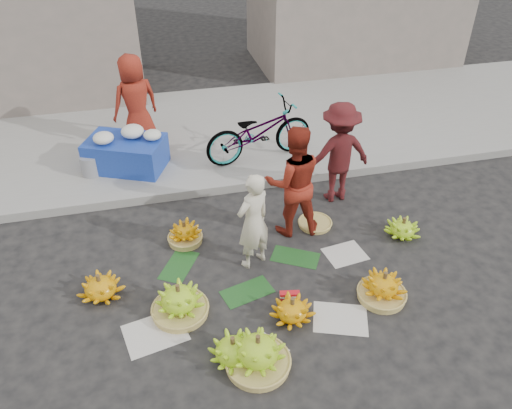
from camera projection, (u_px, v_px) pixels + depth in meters
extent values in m
plane|color=black|center=(251.00, 280.00, 6.58)|extent=(80.00, 80.00, 0.00)
cube|color=gray|center=(222.00, 186.00, 8.29)|extent=(40.00, 0.25, 0.15)
cube|color=gray|center=(203.00, 131.00, 9.96)|extent=(40.00, 4.00, 0.12)
cylinder|color=#A98E46|center=(180.00, 310.00, 6.09)|extent=(0.68, 0.68, 0.09)
cylinder|color=#49351D|center=(178.00, 289.00, 5.89)|extent=(0.05, 0.05, 0.12)
cylinder|color=#49351D|center=(233.00, 342.00, 5.40)|extent=(0.05, 0.05, 0.12)
cylinder|color=#A98E46|center=(258.00, 362.00, 5.47)|extent=(0.71, 0.71, 0.09)
cylinder|color=#49351D|center=(258.00, 340.00, 5.25)|extent=(0.05, 0.05, 0.12)
cylinder|color=#49351D|center=(292.00, 302.00, 5.90)|extent=(0.05, 0.05, 0.12)
cylinder|color=#A98E46|center=(381.00, 295.00, 6.30)|extent=(0.60, 0.60, 0.09)
cylinder|color=#49351D|center=(385.00, 276.00, 6.12)|extent=(0.05, 0.05, 0.12)
cylinder|color=#49351D|center=(404.00, 221.00, 7.20)|extent=(0.05, 0.05, 0.12)
cylinder|color=#49351D|center=(98.00, 279.00, 6.19)|extent=(0.05, 0.05, 0.12)
cylinder|color=#A98E46|center=(185.00, 239.00, 7.21)|extent=(0.48, 0.48, 0.09)
cylinder|color=#49351D|center=(184.00, 225.00, 7.06)|extent=(0.05, 0.05, 0.12)
cylinder|color=#A98E46|center=(315.00, 223.00, 7.54)|extent=(0.54, 0.54, 0.06)
cube|color=red|center=(290.00, 295.00, 6.28)|extent=(0.26, 0.12, 0.10)
imported|color=beige|center=(253.00, 221.00, 6.46)|extent=(0.62, 0.54, 1.41)
imported|color=maroon|center=(293.00, 182.00, 6.98)|extent=(0.88, 0.71, 1.69)
imported|color=maroon|center=(338.00, 153.00, 7.69)|extent=(1.10, 0.68, 1.65)
cube|color=#173298|center=(126.00, 154.00, 8.56)|extent=(1.49, 1.25, 0.53)
ellipsoid|color=silver|center=(103.00, 138.00, 8.25)|extent=(0.34, 0.34, 0.19)
ellipsoid|color=silver|center=(133.00, 132.00, 8.42)|extent=(0.38, 0.38, 0.21)
ellipsoid|color=silver|center=(152.00, 135.00, 8.36)|extent=(0.30, 0.30, 0.16)
cylinder|color=gray|center=(90.00, 165.00, 8.41)|extent=(0.31, 0.31, 0.35)
imported|color=maroon|center=(135.00, 102.00, 8.88)|extent=(0.98, 0.81, 1.71)
imported|color=gray|center=(259.00, 132.00, 8.68)|extent=(1.02, 2.06, 1.04)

